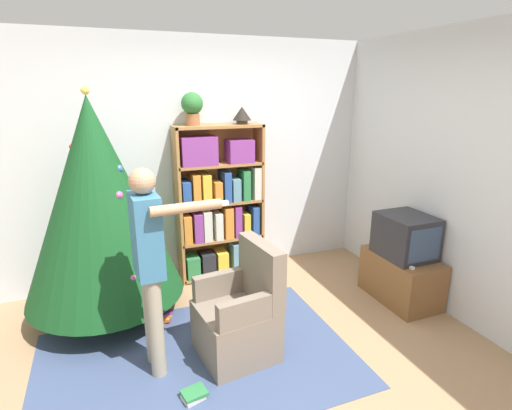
% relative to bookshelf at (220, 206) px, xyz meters
% --- Properties ---
extents(ground_plane, '(14.00, 14.00, 0.00)m').
position_rel_bookshelf_xyz_m(ground_plane, '(-0.20, -1.67, -0.82)').
color(ground_plane, '#9E7A56').
extents(wall_back, '(8.00, 0.10, 2.60)m').
position_rel_bookshelf_xyz_m(wall_back, '(-0.20, 0.22, 0.48)').
color(wall_back, silver).
rests_on(wall_back, ground_plane).
extents(wall_right, '(0.10, 8.00, 2.60)m').
position_rel_bookshelf_xyz_m(wall_right, '(1.82, -1.67, 0.48)').
color(wall_right, silver).
rests_on(wall_right, ground_plane).
extents(area_rug, '(2.43, 1.63, 0.01)m').
position_rel_bookshelf_xyz_m(area_rug, '(-0.61, -1.39, -0.81)').
color(area_rug, '#3D4C70').
rests_on(area_rug, ground_plane).
extents(bookshelf, '(0.95, 0.28, 1.70)m').
position_rel_bookshelf_xyz_m(bookshelf, '(0.00, 0.00, 0.00)').
color(bookshelf, '#A8703D').
rests_on(bookshelf, ground_plane).
extents(tv_stand, '(0.46, 0.77, 0.48)m').
position_rel_bookshelf_xyz_m(tv_stand, '(1.52, -1.20, -0.58)').
color(tv_stand, brown).
rests_on(tv_stand, ground_plane).
extents(television, '(0.44, 0.52, 0.42)m').
position_rel_bookshelf_xyz_m(television, '(1.52, -1.20, -0.13)').
color(television, '#28282D').
rests_on(television, tv_stand).
extents(game_remote, '(0.04, 0.12, 0.02)m').
position_rel_bookshelf_xyz_m(game_remote, '(1.39, -1.43, -0.33)').
color(game_remote, white).
rests_on(game_remote, tv_stand).
extents(christmas_tree, '(1.39, 1.39, 2.08)m').
position_rel_bookshelf_xyz_m(christmas_tree, '(-1.23, -0.42, 0.30)').
color(christmas_tree, '#4C3323').
rests_on(christmas_tree, ground_plane).
extents(armchair, '(0.63, 0.63, 0.92)m').
position_rel_bookshelf_xyz_m(armchair, '(-0.26, -1.42, -0.49)').
color(armchair, '#7A6B5B').
rests_on(armchair, ground_plane).
extents(standing_person, '(0.65, 0.47, 1.56)m').
position_rel_bookshelf_xyz_m(standing_person, '(-0.91, -1.36, 0.10)').
color(standing_person, '#9E937F').
rests_on(standing_person, ground_plane).
extents(potted_plant, '(0.22, 0.22, 0.33)m').
position_rel_bookshelf_xyz_m(potted_plant, '(-0.26, 0.01, 1.07)').
color(potted_plant, '#935B38').
rests_on(potted_plant, bookshelf).
extents(table_lamp, '(0.20, 0.20, 0.18)m').
position_rel_bookshelf_xyz_m(table_lamp, '(0.27, 0.01, 0.99)').
color(table_lamp, '#473828').
rests_on(table_lamp, bookshelf).
extents(book_pile_near_tree, '(0.24, 0.18, 0.10)m').
position_rel_bookshelf_xyz_m(book_pile_near_tree, '(-0.82, -0.75, -0.76)').
color(book_pile_near_tree, '#B22D28').
rests_on(book_pile_near_tree, ground_plane).
extents(book_pile_by_chair, '(0.19, 0.16, 0.06)m').
position_rel_bookshelf_xyz_m(book_pile_by_chair, '(-0.73, -1.79, -0.79)').
color(book_pile_by_chair, beige).
rests_on(book_pile_by_chair, ground_plane).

